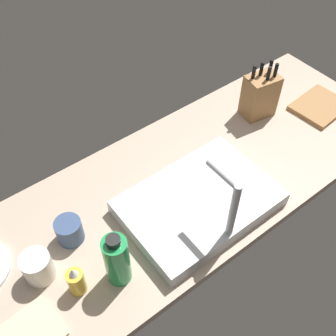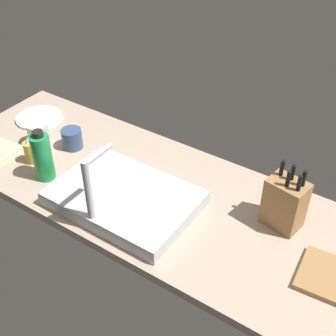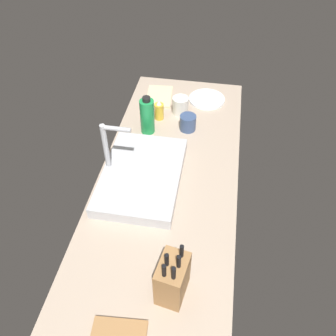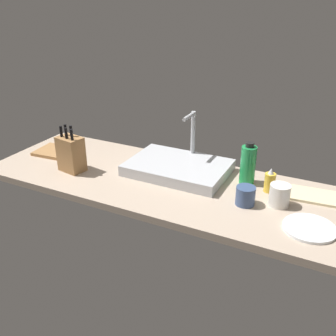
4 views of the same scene
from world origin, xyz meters
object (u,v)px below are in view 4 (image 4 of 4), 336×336
object	(u,v)px
faucet	(192,134)
ceramic_cup	(280,195)
soap_bottle	(270,182)
water_bottle	(248,164)
dinner_plate	(310,228)
dish_towel	(315,196)
knife_block	(71,154)
cutting_board	(56,152)
sink_basin	(178,168)
coffee_mug	(245,196)

from	to	relation	value
faucet	ceramic_cup	size ratio (longest dim) A/B	2.91
soap_bottle	water_bottle	world-z (taller)	water_bottle
dinner_plate	dish_towel	xyz separation A→B (cm)	(-1.87, 28.18, 0.00)
knife_block	soap_bottle	size ratio (longest dim) A/B	2.01
cutting_board	dish_towel	world-z (taller)	cutting_board
sink_basin	faucet	bearing A→B (deg)	84.32
faucet	cutting_board	size ratio (longest dim) A/B	1.30
faucet	water_bottle	xyz separation A→B (cm)	(33.62, -9.71, -6.87)
sink_basin	faucet	xyz separation A→B (cm)	(1.43, 14.37, 13.95)
faucet	water_bottle	world-z (taller)	faucet
sink_basin	dish_towel	world-z (taller)	sink_basin
dish_towel	ceramic_cup	xyz separation A→B (cm)	(-13.33, -14.54, 4.35)
dinner_plate	dish_towel	distance (cm)	28.24
soap_bottle	sink_basin	bearing A→B (deg)	-179.01
sink_basin	soap_bottle	distance (cm)	47.06
knife_block	dinner_plate	distance (cm)	120.15
coffee_mug	dish_towel	bearing A→B (deg)	37.35
dinner_plate	coffee_mug	size ratio (longest dim) A/B	2.45
faucet	soap_bottle	xyz separation A→B (cm)	(45.57, -13.56, -11.64)
faucet	ceramic_cup	world-z (taller)	faucet
faucet	coffee_mug	bearing A→B (deg)	-37.95
knife_block	dinner_plate	xyz separation A→B (cm)	(119.81, -1.39, -8.88)
faucet	knife_block	size ratio (longest dim) A/B	1.20
ceramic_cup	knife_block	bearing A→B (deg)	-173.32
faucet	dinner_plate	size ratio (longest dim) A/B	1.37
knife_block	water_bottle	xyz separation A→B (cm)	(85.87, 26.90, 0.38)
cutting_board	coffee_mug	size ratio (longest dim) A/B	2.59
coffee_mug	ceramic_cup	bearing A→B (deg)	23.73
faucet	cutting_board	world-z (taller)	faucet
soap_bottle	water_bottle	distance (cm)	13.43
ceramic_cup	water_bottle	bearing A→B (deg)	141.99
cutting_board	water_bottle	xyz separation A→B (cm)	(109.59, 12.81, 8.97)
dinner_plate	coffee_mug	bearing A→B (deg)	164.99
knife_block	soap_bottle	distance (cm)	100.59
cutting_board	water_bottle	bearing A→B (deg)	6.67
cutting_board	coffee_mug	distance (cm)	115.14
knife_block	cutting_board	bearing A→B (deg)	158.84
sink_basin	dish_towel	xyz separation A→B (cm)	(67.12, 4.56, -2.19)
faucet	soap_bottle	distance (cm)	48.95
dinner_plate	coffee_mug	distance (cm)	29.94
dish_towel	sink_basin	bearing A→B (deg)	-176.12
cutting_board	dinner_plate	distance (cm)	144.37
knife_block	coffee_mug	world-z (taller)	knife_block
sink_basin	coffee_mug	bearing A→B (deg)	-21.57
cutting_board	water_bottle	distance (cm)	110.70
dinner_plate	knife_block	bearing A→B (deg)	179.34
water_bottle	ceramic_cup	size ratio (longest dim) A/B	2.14
sink_basin	dish_towel	distance (cm)	67.31
water_bottle	coffee_mug	xyz separation A→B (cm)	(5.24, -20.59, -5.62)
faucet	dinner_plate	xyz separation A→B (cm)	(67.56, -38.00, -16.13)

